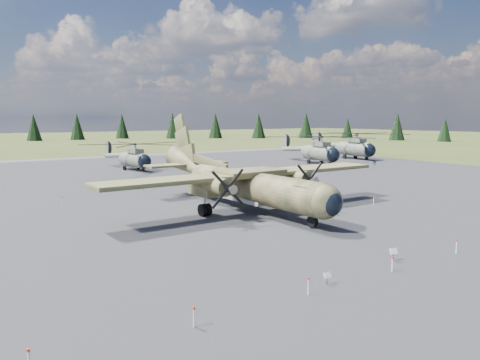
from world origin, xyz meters
TOP-DOWN VIEW (x-y plane):
  - ground at (0.00, 0.00)m, footprint 500.00×500.00m
  - apron at (0.00, 10.00)m, footprint 120.00×120.00m
  - transport_plane at (5.10, 5.21)m, footprint 27.78×25.28m
  - helicopter_near at (8.69, 40.69)m, footprint 18.44×20.59m
  - helicopter_mid at (39.60, 31.78)m, footprint 22.06×24.26m
  - helicopter_far at (52.86, 35.64)m, footprint 21.97×24.85m
  - info_placard_left at (-2.30, -12.99)m, footprint 0.43×0.22m
  - info_placard_right at (3.59, -12.32)m, footprint 0.52×0.33m
  - barrier_fence at (-0.46, -0.08)m, footprint 33.12×29.62m
  - treeline at (-0.79, 10.26)m, footprint 320.81×325.76m

SIDE VIEW (x-z plane):
  - ground at x=0.00m, z-range 0.00..0.00m
  - apron at x=0.00m, z-range -0.02..0.02m
  - info_placard_left at x=-2.30m, z-range 0.11..0.75m
  - info_placard_right at x=3.59m, z-range 0.13..0.89m
  - barrier_fence at x=-0.46m, z-range 0.08..0.93m
  - transport_plane at x=5.10m, z-range -1.95..7.23m
  - helicopter_near at x=8.69m, z-range 0.89..5.15m
  - helicopter_mid at x=39.60m, z-range 1.05..6.05m
  - helicopter_far at x=52.86m, z-range 1.09..6.29m
  - treeline at x=-0.79m, z-range -0.56..10.29m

